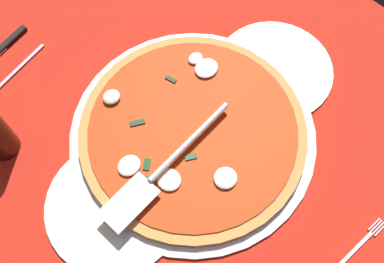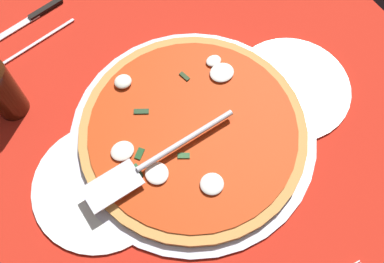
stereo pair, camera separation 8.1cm
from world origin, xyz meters
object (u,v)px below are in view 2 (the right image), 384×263
dinner_plate_right (101,186)px  place_setting_near (30,33)px  dinner_plate_left (291,88)px  pizza (191,132)px  pizza_server (154,160)px

dinner_plate_right → place_setting_near: place_setting_near is taller
dinner_plate_left → pizza: pizza is taller
dinner_plate_left → dinner_plate_right: bearing=-3.0°
dinner_plate_left → pizza: (21.57, -1.91, 1.39)cm
pizza_server → dinner_plate_left: bearing=178.8°
dinner_plate_right → place_setting_near: (-3.07, -37.25, -0.14)cm
dinner_plate_right → pizza_server: (-9.85, 2.24, 3.84)cm
pizza → pizza_server: 9.34cm
pizza → pizza_server: size_ratio=1.41×
dinner_plate_right → pizza_server: bearing=167.2°
pizza → place_setting_near: pizza is taller
pizza → pizza_server: pizza_server is taller
dinner_plate_left → place_setting_near: bearing=-46.7°
pizza_server → pizza: bearing=-168.5°
pizza_server → place_setting_near: 40.26cm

